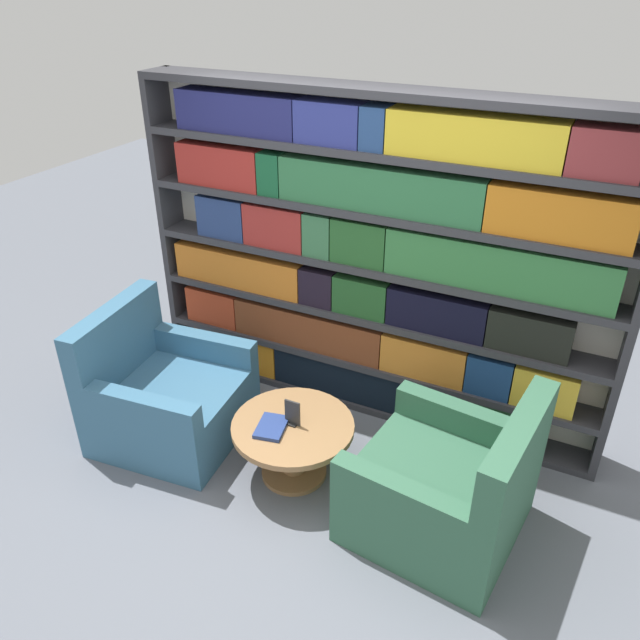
{
  "coord_description": "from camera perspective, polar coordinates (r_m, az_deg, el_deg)",
  "views": [
    {
      "loc": [
        1.38,
        -2.37,
        2.93
      ],
      "look_at": [
        -0.12,
        0.7,
        0.97
      ],
      "focal_mm": 35.0,
      "sensor_mm": 36.0,
      "label": 1
    }
  ],
  "objects": [
    {
      "name": "ground_plane",
      "position": [
        4.01,
        -3.02,
        -17.08
      ],
      "size": [
        14.0,
        14.0,
        0.0
      ],
      "primitive_type": "plane",
      "color": "slate"
    },
    {
      "name": "bookshelf",
      "position": [
        4.28,
        4.67,
        4.93
      ],
      "size": [
        3.35,
        0.3,
        2.3
      ],
      "color": "silver",
      "rests_on": "ground_plane"
    },
    {
      "name": "armchair_left",
      "position": [
        4.51,
        -13.96,
        -6.8
      ],
      "size": [
        1.0,
        0.99,
        0.94
      ],
      "rotation": [
        0.0,
        0.0,
        1.67
      ],
      "color": "#386684",
      "rests_on": "ground_plane"
    },
    {
      "name": "armchair_right",
      "position": [
        3.78,
        11.49,
        -14.93
      ],
      "size": [
        1.02,
        1.01,
        0.94
      ],
      "rotation": [
        0.0,
        0.0,
        -1.69
      ],
      "color": "#336047",
      "rests_on": "ground_plane"
    },
    {
      "name": "coffee_table",
      "position": [
        4.05,
        -2.47,
        -10.76
      ],
      "size": [
        0.78,
        0.78,
        0.41
      ],
      "color": "olive",
      "rests_on": "ground_plane"
    },
    {
      "name": "table_sign",
      "position": [
        3.93,
        -2.53,
        -8.62
      ],
      "size": [
        0.1,
        0.06,
        0.18
      ],
      "color": "black",
      "rests_on": "coffee_table"
    },
    {
      "name": "stray_book",
      "position": [
        3.94,
        -4.46,
        -9.73
      ],
      "size": [
        0.22,
        0.27,
        0.03
      ],
      "color": "navy",
      "rests_on": "coffee_table"
    }
  ]
}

